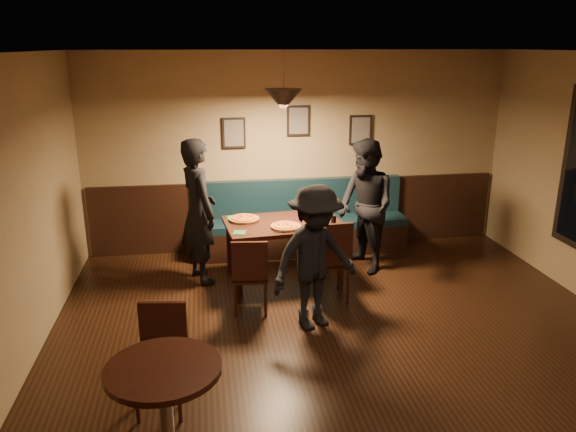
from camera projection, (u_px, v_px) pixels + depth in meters
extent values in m
plane|color=black|center=(363.00, 377.00, 5.00)|extent=(7.00, 7.00, 0.00)
plane|color=silver|center=(378.00, 54.00, 4.17)|extent=(7.00, 7.00, 0.00)
plane|color=#8C704F|center=(298.00, 152.00, 7.89)|extent=(6.00, 0.00, 6.00)
cube|color=black|center=(298.00, 213.00, 8.12)|extent=(5.88, 0.06, 1.00)
cube|color=black|center=(234.00, 133.00, 7.63)|extent=(0.32, 0.04, 0.42)
cube|color=black|center=(298.00, 121.00, 7.72)|extent=(0.32, 0.04, 0.42)
cube|color=black|center=(360.00, 130.00, 7.90)|extent=(0.32, 0.04, 0.42)
cone|color=black|center=(283.00, 100.00, 6.42)|extent=(0.44, 0.44, 0.25)
cube|color=black|center=(284.00, 251.00, 6.97)|extent=(1.50, 1.05, 0.76)
imported|color=black|center=(199.00, 211.00, 6.80)|extent=(0.64, 0.77, 1.81)
imported|color=black|center=(365.00, 207.00, 7.15)|extent=(0.88, 1.00, 1.73)
imported|color=black|center=(315.00, 258.00, 5.69)|extent=(1.14, 0.91, 1.54)
cylinder|color=gold|center=(244.00, 219.00, 6.92)|extent=(0.39, 0.39, 0.04)
cylinder|color=orange|center=(286.00, 226.00, 6.64)|extent=(0.41, 0.41, 0.04)
cylinder|color=orange|center=(312.00, 215.00, 7.10)|extent=(0.37, 0.37, 0.04)
cylinder|color=black|center=(334.00, 221.00, 6.69)|extent=(0.08, 0.08, 0.14)
cylinder|color=#971A05|center=(325.00, 217.00, 6.88)|extent=(0.03, 0.03, 0.12)
cube|color=#1D6E2E|center=(234.00, 218.00, 7.04)|extent=(0.16, 0.16, 0.01)
cube|color=#1E7328|center=(239.00, 233.00, 6.47)|extent=(0.17, 0.17, 0.01)
cube|color=silver|center=(284.00, 232.00, 6.48)|extent=(0.17, 0.06, 0.00)
cylinder|color=black|center=(167.00, 419.00, 3.80)|extent=(0.84, 0.84, 0.83)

